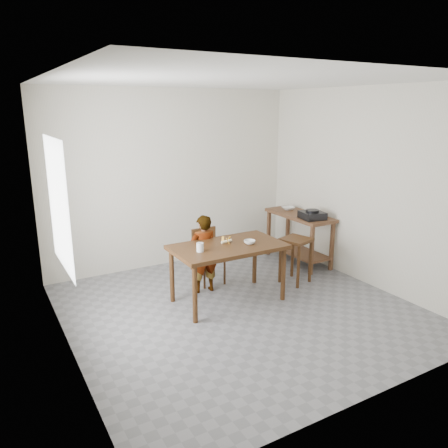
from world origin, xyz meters
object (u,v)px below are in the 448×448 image
dining_table (228,273)px  prep_counter (299,238)px  child (203,254)px  stool (295,260)px  dining_chair (209,257)px

dining_table → prep_counter: (1.72, 0.70, 0.03)m
child → stool: 1.34m
prep_counter → dining_chair: size_ratio=1.56×
dining_table → stool: (1.14, 0.06, -0.05)m
child → dining_chair: child is taller
child → dining_chair: (0.21, 0.23, -0.15)m
dining_chair → stool: bearing=-28.5°
dining_table → dining_chair: bearing=83.3°
child → dining_chair: 0.35m
prep_counter → child: 1.88m
dining_table → stool: size_ratio=2.15×
dining_table → dining_chair: size_ratio=1.82×
dining_chair → child: bearing=-132.1°
dining_chair → stool: size_ratio=1.18×
child → dining_chair: bearing=-127.9°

